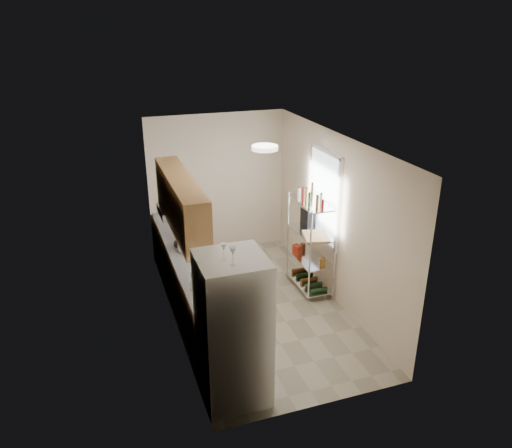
# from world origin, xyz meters

# --- Properties ---
(room) EXTENTS (2.52, 4.42, 2.62)m
(room) POSITION_xyz_m (0.00, 0.00, 1.30)
(room) COLOR #B0A68F
(room) RESTS_ON ground
(counter_run) EXTENTS (0.63, 3.51, 0.90)m
(counter_run) POSITION_xyz_m (-0.92, 0.44, 0.45)
(counter_run) COLOR #B57D4D
(counter_run) RESTS_ON ground
(upper_cabinets) EXTENTS (0.33, 2.20, 0.72)m
(upper_cabinets) POSITION_xyz_m (-1.05, 0.10, 1.81)
(upper_cabinets) COLOR #B57D4D
(upper_cabinets) RESTS_ON room
(range_hood) EXTENTS (0.50, 0.60, 0.12)m
(range_hood) POSITION_xyz_m (-1.00, 0.90, 1.39)
(range_hood) COLOR #B7BABC
(range_hood) RESTS_ON room
(window) EXTENTS (0.06, 1.00, 1.46)m
(window) POSITION_xyz_m (1.23, 0.35, 1.55)
(window) COLOR white
(window) RESTS_ON room
(bakers_rack) EXTENTS (0.45, 0.90, 1.73)m
(bakers_rack) POSITION_xyz_m (1.00, 0.30, 1.11)
(bakers_rack) COLOR silver
(bakers_rack) RESTS_ON ground
(ceiling_dome) EXTENTS (0.34, 0.34, 0.05)m
(ceiling_dome) POSITION_xyz_m (0.00, -0.30, 2.57)
(ceiling_dome) COLOR white
(ceiling_dome) RESTS_ON room
(refrigerator) EXTENTS (0.74, 0.74, 1.79)m
(refrigerator) POSITION_xyz_m (-0.87, -1.69, 0.89)
(refrigerator) COLOR white
(refrigerator) RESTS_ON ground
(wine_glass_a) EXTENTS (0.07, 0.07, 0.21)m
(wine_glass_a) POSITION_xyz_m (-0.90, -1.87, 1.89)
(wine_glass_a) COLOR silver
(wine_glass_a) RESTS_ON refrigerator
(wine_glass_b) EXTENTS (0.07, 0.07, 0.19)m
(wine_glass_b) POSITION_xyz_m (-0.96, -1.71, 1.88)
(wine_glass_b) COLOR silver
(wine_glass_b) RESTS_ON refrigerator
(rice_cooker) EXTENTS (0.28, 0.28, 0.23)m
(rice_cooker) POSITION_xyz_m (-0.93, 0.53, 1.01)
(rice_cooker) COLOR white
(rice_cooker) RESTS_ON counter_run
(frying_pan_large) EXTENTS (0.29, 0.29, 0.05)m
(frying_pan_large) POSITION_xyz_m (-0.95, 0.70, 0.93)
(frying_pan_large) COLOR black
(frying_pan_large) RESTS_ON counter_run
(frying_pan_small) EXTENTS (0.27, 0.27, 0.05)m
(frying_pan_small) POSITION_xyz_m (-0.91, 1.10, 0.92)
(frying_pan_small) COLOR black
(frying_pan_small) RESTS_ON counter_run
(cutting_board) EXTENTS (0.47, 0.54, 0.03)m
(cutting_board) POSITION_xyz_m (0.97, 0.06, 1.03)
(cutting_board) COLOR tan
(cutting_board) RESTS_ON bakers_rack
(espresso_machine) EXTENTS (0.18, 0.25, 0.27)m
(espresso_machine) POSITION_xyz_m (1.10, 0.63, 1.15)
(espresso_machine) COLOR black
(espresso_machine) RESTS_ON bakers_rack
(storage_bag) EXTENTS (0.13, 0.16, 0.16)m
(storage_bag) POSITION_xyz_m (0.86, 0.48, 0.64)
(storage_bag) COLOR maroon
(storage_bag) RESTS_ON bakers_rack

